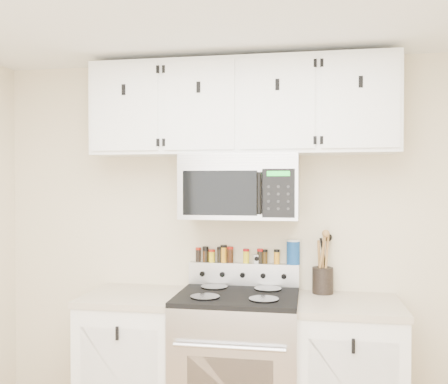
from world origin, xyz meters
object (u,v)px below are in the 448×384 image
Objects in this scene: range at (238,366)px; microwave at (241,186)px; utensil_crock at (323,278)px; salt_canister at (293,252)px.

microwave is at bearing 89.77° from range.
microwave is at bearing -168.88° from utensil_crock.
range is 0.79m from utensil_crock.
microwave reaches higher than salt_canister.
range is 1.45× the size of microwave.
microwave is 4.54× the size of salt_canister.
utensil_crock is 2.40× the size of salt_canister.
range is at bearing -140.30° from salt_canister.
salt_canister is (-0.20, 0.05, 0.16)m from utensil_crock.
utensil_crock is (0.54, 0.11, -0.61)m from microwave.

